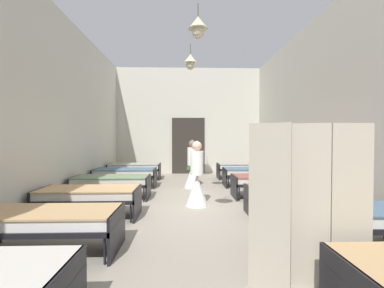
# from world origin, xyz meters

# --- Properties ---
(ground_plane) EXTENTS (6.76, 11.57, 0.10)m
(ground_plane) POSITION_xyz_m (0.00, 0.00, -0.05)
(ground_plane) COLOR #9E9384
(room_shell) EXTENTS (6.56, 11.17, 4.55)m
(room_shell) POSITION_xyz_m (0.00, 1.31, 2.28)
(room_shell) COLOR beige
(room_shell) RESTS_ON ground
(bed_left_row_1) EXTENTS (1.90, 0.84, 0.57)m
(bed_left_row_1) POSITION_xyz_m (-2.03, -2.39, 0.44)
(bed_left_row_1) COLOR black
(bed_left_row_1) RESTS_ON ground
(bed_right_row_1) EXTENTS (1.90, 0.84, 0.57)m
(bed_right_row_1) POSITION_xyz_m (2.03, -2.39, 0.44)
(bed_right_row_1) COLOR black
(bed_right_row_1) RESTS_ON ground
(bed_left_row_2) EXTENTS (1.90, 0.84, 0.57)m
(bed_left_row_2) POSITION_xyz_m (-2.03, -0.80, 0.44)
(bed_left_row_2) COLOR black
(bed_left_row_2) RESTS_ON ground
(bed_right_row_2) EXTENTS (1.90, 0.84, 0.57)m
(bed_right_row_2) POSITION_xyz_m (2.03, -0.80, 0.44)
(bed_right_row_2) COLOR black
(bed_right_row_2) RESTS_ON ground
(bed_left_row_3) EXTENTS (1.90, 0.84, 0.57)m
(bed_left_row_3) POSITION_xyz_m (-2.03, 0.80, 0.44)
(bed_left_row_3) COLOR black
(bed_left_row_3) RESTS_ON ground
(bed_right_row_3) EXTENTS (1.90, 0.84, 0.57)m
(bed_right_row_3) POSITION_xyz_m (2.03, 0.80, 0.44)
(bed_right_row_3) COLOR black
(bed_right_row_3) RESTS_ON ground
(bed_left_row_4) EXTENTS (1.90, 0.84, 0.57)m
(bed_left_row_4) POSITION_xyz_m (-2.03, 2.39, 0.44)
(bed_left_row_4) COLOR black
(bed_left_row_4) RESTS_ON ground
(bed_right_row_4) EXTENTS (1.90, 0.84, 0.57)m
(bed_right_row_4) POSITION_xyz_m (2.03, 2.39, 0.44)
(bed_right_row_4) COLOR black
(bed_right_row_4) RESTS_ON ground
(bed_left_row_5) EXTENTS (1.90, 0.84, 0.57)m
(bed_left_row_5) POSITION_xyz_m (-2.03, 3.99, 0.44)
(bed_left_row_5) COLOR black
(bed_left_row_5) RESTS_ON ground
(bed_right_row_5) EXTENTS (1.90, 0.84, 0.57)m
(bed_right_row_5) POSITION_xyz_m (2.03, 3.99, 0.44)
(bed_right_row_5) COLOR black
(bed_right_row_5) RESTS_ON ground
(nurse_near_aisle) EXTENTS (0.52, 0.52, 1.49)m
(nurse_near_aisle) POSITION_xyz_m (0.10, 0.02, 0.53)
(nurse_near_aisle) COLOR white
(nurse_near_aisle) RESTS_ON ground
(nurse_mid_aisle) EXTENTS (0.52, 0.52, 1.49)m
(nurse_mid_aisle) POSITION_xyz_m (0.07, 2.19, 0.53)
(nurse_mid_aisle) COLOR white
(nurse_mid_aisle) RESTS_ON ground
(potted_plant) EXTENTS (0.46, 0.46, 1.27)m
(potted_plant) POSITION_xyz_m (0.12, 2.63, 0.78)
(potted_plant) COLOR brown
(potted_plant) RESTS_ON ground
(privacy_screen) EXTENTS (1.23, 0.27, 1.70)m
(privacy_screen) POSITION_xyz_m (1.08, -3.37, 0.85)
(privacy_screen) COLOR #BCB29E
(privacy_screen) RESTS_ON ground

